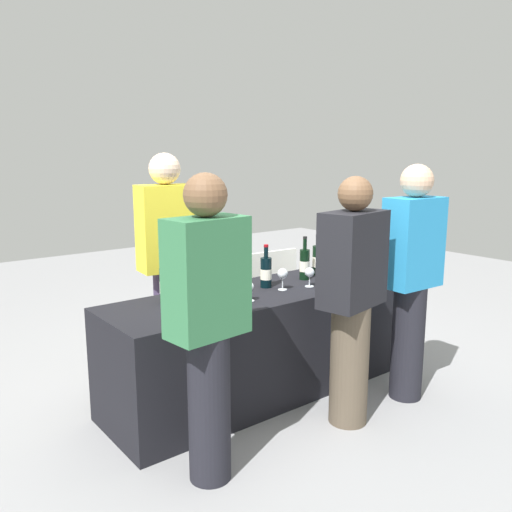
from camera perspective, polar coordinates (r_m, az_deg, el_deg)
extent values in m
plane|color=gray|center=(3.87, 0.00, -14.52)|extent=(12.00, 12.00, 0.00)
cube|color=black|center=(3.73, 0.00, -9.39)|extent=(2.13, 0.70, 0.74)
cylinder|color=black|center=(3.39, -9.73, -3.14)|extent=(0.07, 0.07, 0.22)
cylinder|color=black|center=(3.35, -9.82, -0.63)|extent=(0.03, 0.03, 0.08)
cylinder|color=gold|center=(3.34, -9.84, 0.18)|extent=(0.03, 0.03, 0.02)
cylinder|color=silver|center=(3.39, -9.73, -3.33)|extent=(0.07, 0.07, 0.08)
cylinder|color=black|center=(3.57, -4.49, -2.13)|extent=(0.07, 0.07, 0.24)
cylinder|color=black|center=(3.54, -4.53, 0.31)|extent=(0.03, 0.03, 0.07)
cylinder|color=maroon|center=(3.53, -4.54, 0.99)|extent=(0.03, 0.03, 0.02)
cylinder|color=silver|center=(3.58, -4.49, -2.32)|extent=(0.07, 0.07, 0.08)
cylinder|color=black|center=(3.60, -2.72, -2.06)|extent=(0.07, 0.07, 0.23)
cylinder|color=black|center=(3.57, -2.74, 0.44)|extent=(0.03, 0.03, 0.09)
cylinder|color=maroon|center=(3.56, -2.75, 1.27)|extent=(0.03, 0.03, 0.02)
cylinder|color=silver|center=(3.61, -2.71, -2.23)|extent=(0.08, 0.08, 0.08)
cylinder|color=black|center=(3.72, 1.08, -1.80)|extent=(0.08, 0.08, 0.21)
cylinder|color=black|center=(3.69, 1.09, 0.39)|extent=(0.03, 0.03, 0.08)
cylinder|color=maroon|center=(3.68, 1.09, 1.11)|extent=(0.03, 0.03, 0.02)
cylinder|color=silver|center=(3.72, 1.08, -1.95)|extent=(0.08, 0.08, 0.07)
cylinder|color=black|center=(3.96, 5.25, -0.92)|extent=(0.07, 0.07, 0.23)
cylinder|color=black|center=(3.93, 5.29, 1.28)|extent=(0.03, 0.03, 0.08)
cylinder|color=black|center=(3.93, 5.30, 1.99)|extent=(0.03, 0.03, 0.02)
cylinder|color=silver|center=(3.97, 5.24, -1.08)|extent=(0.08, 0.08, 0.08)
cylinder|color=black|center=(4.13, 6.61, -0.45)|extent=(0.08, 0.08, 0.23)
cylinder|color=black|center=(4.11, 6.65, 1.58)|extent=(0.03, 0.03, 0.07)
cylinder|color=black|center=(4.10, 6.67, 2.19)|extent=(0.03, 0.03, 0.02)
cylinder|color=silver|center=(4.14, 6.61, -0.61)|extent=(0.08, 0.08, 0.08)
cylinder|color=silver|center=(3.11, -7.87, -6.45)|extent=(0.06, 0.06, 0.00)
cylinder|color=silver|center=(3.10, -7.88, -5.84)|extent=(0.01, 0.01, 0.06)
sphere|color=silver|center=(3.08, -7.91, -4.70)|extent=(0.07, 0.07, 0.07)
cylinder|color=silver|center=(3.40, -0.73, -4.84)|extent=(0.06, 0.06, 0.00)
cylinder|color=silver|center=(3.39, -0.73, -4.29)|extent=(0.01, 0.01, 0.06)
sphere|color=silver|center=(3.37, -0.73, -3.31)|extent=(0.06, 0.06, 0.06)
cylinder|color=silver|center=(3.68, 2.86, -3.62)|extent=(0.06, 0.06, 0.00)
cylinder|color=silver|center=(3.66, 2.87, -2.99)|extent=(0.01, 0.01, 0.08)
sphere|color=silver|center=(3.65, 2.88, -1.89)|extent=(0.07, 0.07, 0.07)
sphere|color=#590C19|center=(3.65, 2.88, -2.08)|extent=(0.04, 0.04, 0.04)
cylinder|color=silver|center=(3.78, 5.76, -3.26)|extent=(0.06, 0.06, 0.00)
cylinder|color=silver|center=(3.77, 5.77, -2.72)|extent=(0.01, 0.01, 0.07)
sphere|color=silver|center=(3.75, 5.79, -1.75)|extent=(0.07, 0.07, 0.07)
sphere|color=#590C19|center=(3.76, 5.78, -1.93)|extent=(0.04, 0.04, 0.04)
cylinder|color=silver|center=(3.99, 8.68, -2.55)|extent=(0.06, 0.06, 0.00)
cylinder|color=silver|center=(3.98, 8.69, -2.07)|extent=(0.01, 0.01, 0.07)
sphere|color=silver|center=(3.97, 8.72, -1.15)|extent=(0.07, 0.07, 0.07)
sphere|color=#590C19|center=(3.97, 8.71, -1.33)|extent=(0.04, 0.04, 0.04)
cylinder|color=silver|center=(4.08, 8.78, -1.06)|extent=(0.22, 0.22, 0.17)
cylinder|color=#3F3351|center=(4.04, -9.29, -7.22)|extent=(0.22, 0.22, 0.83)
cube|color=yellow|center=(3.88, -9.62, 2.99)|extent=(0.42, 0.26, 0.62)
sphere|color=beige|center=(3.84, -9.82, 9.23)|extent=(0.22, 0.22, 0.22)
cylinder|color=black|center=(2.82, -5.05, -15.96)|extent=(0.22, 0.22, 0.78)
cube|color=#337247|center=(2.59, -5.31, -2.30)|extent=(0.42, 0.26, 0.59)
sphere|color=brown|center=(2.52, -5.47, 6.56)|extent=(0.21, 0.21, 0.21)
cylinder|color=brown|center=(3.40, 10.00, -11.40)|extent=(0.24, 0.24, 0.76)
cube|color=black|center=(3.21, 10.40, -0.33)|extent=(0.47, 0.32, 0.57)
sphere|color=brown|center=(3.16, 10.65, 6.61)|extent=(0.21, 0.21, 0.21)
cylinder|color=black|center=(3.82, 16.00, -8.92)|extent=(0.22, 0.22, 0.79)
cube|color=#268CCC|center=(3.64, 16.57, 1.40)|extent=(0.41, 0.23, 0.59)
sphere|color=#D8AD8C|center=(3.60, 16.93, 7.76)|extent=(0.21, 0.21, 0.21)
cube|color=white|center=(4.87, 1.54, -4.11)|extent=(0.59, 0.06, 0.80)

